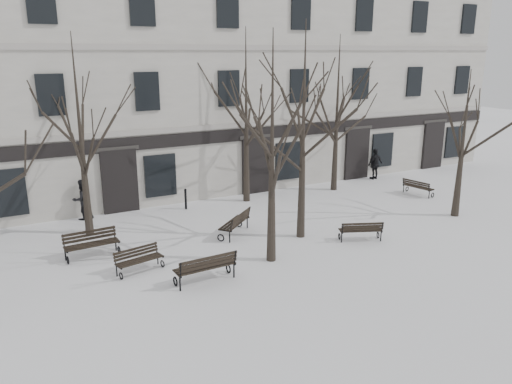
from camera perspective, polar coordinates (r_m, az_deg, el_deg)
ground at (r=17.92m, az=1.96°, el=-7.62°), size 100.00×100.00×0.00m
building at (r=28.48m, az=-11.20°, el=12.26°), size 40.40×10.20×11.40m
tree_1 at (r=16.48m, az=1.88°, el=8.03°), size 5.48×5.48×7.83m
tree_2 at (r=18.85m, az=5.49°, el=9.74°), size 5.77×5.77×8.24m
tree_3 at (r=23.30m, az=22.74°, el=6.89°), size 4.49×4.49×6.41m
tree_4 at (r=20.30m, az=-19.65°, el=8.61°), size 5.48×5.48×7.83m
tree_5 at (r=23.70m, az=-1.15°, el=10.97°), size 5.74×5.74×8.20m
tree_6 at (r=26.10m, az=9.32°, el=10.85°), size 5.56×5.56×7.95m
bench_0 at (r=17.23m, az=-13.26°, el=-7.46°), size 1.67×0.90×0.80m
bench_1 at (r=16.03m, az=-5.76°, el=-8.50°), size 2.01×0.82×1.00m
bench_2 at (r=19.78m, az=11.90°, el=-4.27°), size 1.72×1.17×0.83m
bench_3 at (r=18.84m, az=-18.30°, el=-5.56°), size 1.92×0.80×0.95m
bench_4 at (r=20.00m, az=-2.31°, el=-3.50°), size 1.84×1.73×0.95m
bench_5 at (r=26.83m, az=17.99°, el=0.57°), size 0.87×1.66×0.80m
bollard_a at (r=23.43m, az=-8.05°, el=-0.70°), size 0.13×0.13×1.00m
bollard_b at (r=25.77m, az=2.05°, el=0.93°), size 0.12×0.12×0.97m
pedestrian_b at (r=23.25m, az=-19.04°, el=-2.94°), size 1.05×0.93×1.80m
pedestrian_c at (r=29.68m, az=13.35°, el=1.47°), size 1.07×0.51×1.76m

